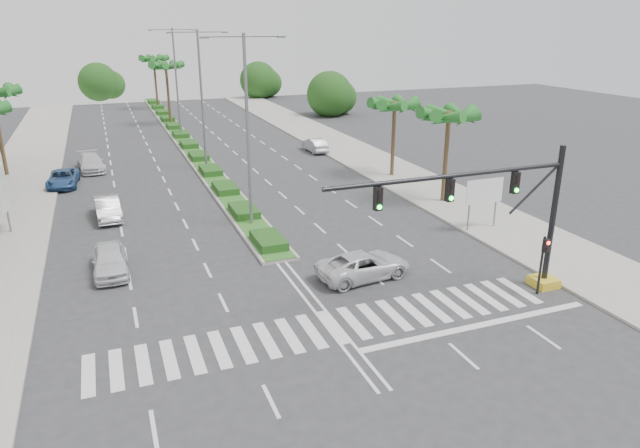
# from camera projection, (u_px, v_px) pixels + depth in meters

# --- Properties ---
(ground) EXTENTS (160.00, 160.00, 0.00)m
(ground) POSITION_uv_depth(u_px,v_px,m) (333.00, 327.00, 24.93)
(ground) COLOR #333335
(ground) RESTS_ON ground
(footpath_right) EXTENTS (6.00, 120.00, 0.15)m
(footpath_right) POSITION_uv_depth(u_px,v_px,m) (410.00, 180.00, 47.63)
(footpath_right) COLOR gray
(footpath_right) RESTS_ON ground
(footpath_left) EXTENTS (6.00, 120.00, 0.15)m
(footpath_left) POSITION_uv_depth(u_px,v_px,m) (3.00, 224.00, 37.34)
(footpath_left) COLOR gray
(footpath_left) RESTS_ON ground
(median) EXTENTS (2.20, 75.00, 0.20)m
(median) POSITION_uv_depth(u_px,v_px,m) (182.00, 139.00, 64.46)
(median) COLOR gray
(median) RESTS_ON ground
(median_grass) EXTENTS (1.80, 75.00, 0.04)m
(median_grass) POSITION_uv_depth(u_px,v_px,m) (182.00, 138.00, 64.42)
(median_grass) COLOR #2E6121
(median_grass) RESTS_ON median
(signal_gantry) EXTENTS (12.60, 1.20, 7.20)m
(signal_gantry) POSITION_uv_depth(u_px,v_px,m) (515.00, 227.00, 26.91)
(signal_gantry) COLOR gold
(signal_gantry) RESTS_ON ground
(pedestrian_signal) EXTENTS (0.28, 0.36, 3.00)m
(pedestrian_signal) POSITION_uv_depth(u_px,v_px,m) (543.00, 256.00, 27.24)
(pedestrian_signal) COLOR black
(pedestrian_signal) RESTS_ON ground
(direction_sign) EXTENTS (2.70, 0.11, 3.40)m
(direction_sign) POSITION_uv_depth(u_px,v_px,m) (484.00, 193.00, 35.70)
(direction_sign) COLOR slate
(direction_sign) RESTS_ON ground
(billboard_far) EXTENTS (0.18, 2.10, 4.35)m
(billboard_far) POSITION_uv_depth(u_px,v_px,m) (3.00, 189.00, 34.85)
(billboard_far) COLOR slate
(billboard_far) RESTS_ON ground
(palm_right_near) EXTENTS (4.57, 4.68, 7.05)m
(palm_right_near) POSITION_uv_depth(u_px,v_px,m) (449.00, 118.00, 40.06)
(palm_right_near) COLOR brown
(palm_right_near) RESTS_ON ground
(palm_right_far) EXTENTS (4.57, 4.68, 6.75)m
(palm_right_far) POSITION_uv_depth(u_px,v_px,m) (395.00, 107.00, 47.20)
(palm_right_far) COLOR brown
(palm_right_far) RESTS_ON ground
(palm_median_a) EXTENTS (4.57, 4.68, 8.05)m
(palm_median_a) POSITION_uv_depth(u_px,v_px,m) (166.00, 68.00, 70.88)
(palm_median_a) COLOR brown
(palm_median_a) RESTS_ON ground
(palm_median_b) EXTENTS (4.57, 4.68, 8.05)m
(palm_median_b) POSITION_uv_depth(u_px,v_px,m) (154.00, 61.00, 84.07)
(palm_median_b) COLOR brown
(palm_median_b) RESTS_ON ground
(streetlight_near) EXTENTS (5.10, 0.25, 12.00)m
(streetlight_near) POSITION_uv_depth(u_px,v_px,m) (247.00, 122.00, 34.95)
(streetlight_near) COLOR slate
(streetlight_near) RESTS_ON ground
(streetlight_mid) EXTENTS (5.10, 0.25, 12.00)m
(streetlight_mid) POSITION_uv_depth(u_px,v_px,m) (201.00, 93.00, 49.02)
(streetlight_mid) COLOR slate
(streetlight_mid) RESTS_ON ground
(streetlight_far) EXTENTS (5.10, 0.25, 12.00)m
(streetlight_far) POSITION_uv_depth(u_px,v_px,m) (176.00, 77.00, 63.09)
(streetlight_far) COLOR slate
(streetlight_far) RESTS_ON ground
(car_parked_a) EXTENTS (1.78, 4.37, 1.49)m
(car_parked_a) POSITION_uv_depth(u_px,v_px,m) (110.00, 260.00, 30.04)
(car_parked_a) COLOR silver
(car_parked_a) RESTS_ON ground
(car_parked_b) EXTENTS (1.77, 4.50, 1.46)m
(car_parked_b) POSITION_uv_depth(u_px,v_px,m) (108.00, 208.00, 38.42)
(car_parked_b) COLOR #B7B6BB
(car_parked_b) RESTS_ON ground
(car_parked_c) EXTENTS (2.54, 4.90, 1.32)m
(car_parked_c) POSITION_uv_depth(u_px,v_px,m) (63.00, 178.00, 45.99)
(car_parked_c) COLOR #2A4E82
(car_parked_c) RESTS_ON ground
(car_parked_d) EXTENTS (2.59, 5.26, 1.47)m
(car_parked_d) POSITION_uv_depth(u_px,v_px,m) (91.00, 163.00, 50.86)
(car_parked_d) COLOR silver
(car_parked_d) RESTS_ON ground
(car_crossing) EXTENTS (5.23, 2.83, 1.39)m
(car_crossing) POSITION_uv_depth(u_px,v_px,m) (364.00, 265.00, 29.53)
(car_crossing) COLOR silver
(car_crossing) RESTS_ON ground
(car_right) EXTENTS (1.60, 4.30, 1.40)m
(car_right) POSITION_uv_depth(u_px,v_px,m) (315.00, 145.00, 58.27)
(car_right) COLOR #A7A8AC
(car_right) RESTS_ON ground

